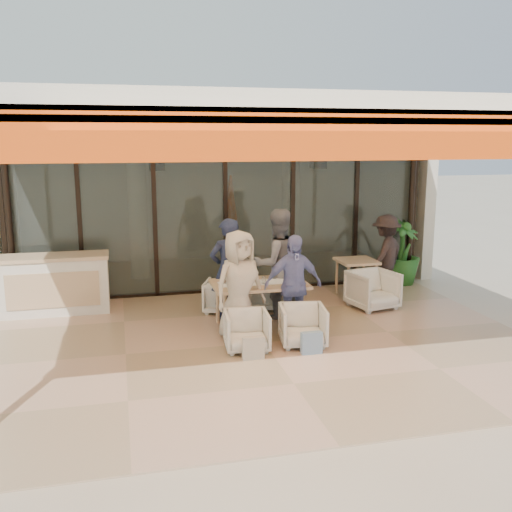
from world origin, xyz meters
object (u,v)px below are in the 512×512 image
(chair_far_right, at_px, (269,291))
(chair_near_left, at_px, (247,329))
(dining_table, at_px, (259,286))
(standing_woman, at_px, (386,255))
(chair_far_left, at_px, (223,295))
(potted_palm, at_px, (402,251))
(diner_navy, at_px, (228,270))
(side_table, at_px, (356,265))
(diner_cream, at_px, (239,286))
(diner_periwinkle, at_px, (293,285))
(chair_near_right, at_px, (303,324))
(diner_grey, at_px, (277,264))
(side_chair, at_px, (373,288))
(host_counter, at_px, (55,284))

(chair_far_right, xyz_separation_m, chair_near_left, (-0.84, -1.90, -0.01))
(dining_table, distance_m, standing_woman, 3.21)
(chair_far_left, bearing_deg, potted_palm, -144.31)
(diner_navy, height_order, side_table, diner_navy)
(chair_near_left, distance_m, diner_cream, 0.72)
(diner_navy, height_order, diner_cream, diner_navy)
(chair_near_left, distance_m, diner_periwinkle, 1.08)
(chair_near_left, height_order, diner_navy, diner_navy)
(chair_near_right, xyz_separation_m, side_table, (1.79, 2.22, 0.31))
(potted_palm, bearing_deg, diner_grey, -153.32)
(chair_near_right, bearing_deg, diner_cream, 157.87)
(chair_far_left, distance_m, diner_cream, 1.49)
(chair_far_left, xyz_separation_m, potted_palm, (3.96, 1.07, 0.39))
(chair_near_left, relative_size, side_chair, 0.83)
(host_counter, relative_size, dining_table, 1.23)
(host_counter, distance_m, potted_palm, 6.82)
(chair_near_left, distance_m, diner_grey, 1.74)
(chair_near_right, bearing_deg, chair_near_left, -171.37)
(chair_far_right, xyz_separation_m, chair_near_right, (0.00, -1.90, 0.00))
(host_counter, height_order, standing_woman, standing_woman)
(chair_far_left, height_order, chair_near_left, same)
(potted_palm, bearing_deg, diner_cream, -148.07)
(host_counter, xyz_separation_m, chair_far_left, (2.83, -0.58, -0.21))
(dining_table, bearing_deg, host_counter, 154.82)
(host_counter, distance_m, side_table, 5.48)
(chair_near_left, height_order, potted_palm, potted_palm)
(diner_navy, bearing_deg, diner_cream, 77.92)
(standing_woman, bearing_deg, host_counter, -39.68)
(host_counter, relative_size, diner_cream, 1.11)
(side_chair, bearing_deg, chair_far_left, 158.31)
(dining_table, distance_m, diner_navy, 0.63)
(diner_navy, xyz_separation_m, diner_cream, (0.00, -0.90, -0.03))
(chair_near_left, height_order, standing_woman, standing_woman)
(diner_cream, bearing_deg, standing_woman, 9.89)
(chair_near_right, height_order, diner_navy, diner_navy)
(host_counter, distance_m, diner_cream, 3.47)
(chair_far_right, distance_m, standing_woman, 2.54)
(diner_cream, distance_m, potted_palm, 4.67)
(dining_table, height_order, diner_cream, diner_cream)
(diner_grey, xyz_separation_m, diner_cream, (-0.84, -0.90, -0.10))
(chair_far_left, xyz_separation_m, chair_near_left, (0.00, -1.90, 0.00))
(chair_far_left, distance_m, diner_navy, 0.74)
(chair_far_right, relative_size, diner_navy, 0.38)
(chair_far_left, height_order, potted_palm, potted_palm)
(host_counter, distance_m, chair_far_right, 3.73)
(host_counter, height_order, chair_near_right, host_counter)
(chair_far_left, xyz_separation_m, diner_cream, (0.00, -1.40, 0.52))
(chair_far_left, distance_m, side_chair, 2.67)
(host_counter, height_order, diner_grey, diner_grey)
(chair_far_right, distance_m, chair_near_left, 2.08)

